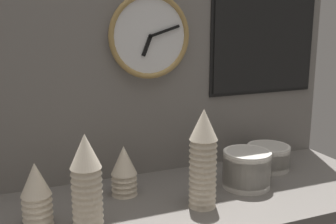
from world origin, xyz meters
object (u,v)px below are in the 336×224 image
object	(u,v)px
bowl_stack_right	(247,168)
cup_stack_center_left	(87,182)
cup_stack_left	(36,194)
menu_board	(265,22)
cup_stack_center_right	(203,159)
cup_stack_center	(124,170)
bowl_stack_far_right	(268,156)
wall_clock	(150,36)

from	to	relation	value
bowl_stack_right	cup_stack_center_left	bearing A→B (deg)	-171.68
cup_stack_left	menu_board	bearing A→B (deg)	15.48
cup_stack_center_right	cup_stack_center	bearing A→B (deg)	138.17
cup_stack_left	cup_stack_center_left	bearing A→B (deg)	-31.44
cup_stack_left	bowl_stack_far_right	bearing A→B (deg)	8.05
cup_stack_center_right	bowl_stack_far_right	xyz separation A→B (cm)	(38.86, 19.76, -10.75)
cup_stack_left	bowl_stack_right	distance (cm)	70.38
bowl_stack_right	bowl_stack_far_right	bearing A→B (deg)	34.02
bowl_stack_right	menu_board	world-z (taller)	menu_board
bowl_stack_far_right	menu_board	size ratio (longest dim) A/B	0.29
cup_stack_center	wall_clock	size ratio (longest dim) A/B	0.56
bowl_stack_far_right	bowl_stack_right	world-z (taller)	bowl_stack_right
cup_stack_center_right	cup_stack_center	distance (cm)	27.89
cup_stack_center	bowl_stack_right	distance (cm)	42.57
bowl_stack_right	menu_board	size ratio (longest dim) A/B	0.29
bowl_stack_far_right	wall_clock	world-z (taller)	wall_clock
cup_stack_left	wall_clock	distance (cm)	65.59
bowl_stack_far_right	wall_clock	xyz separation A→B (cm)	(-44.23, 12.31, 46.56)
cup_stack_center_right	bowl_stack_right	size ratio (longest dim) A/B	1.89
bowl_stack_far_right	wall_clock	size ratio (longest dim) A/B	0.55
cup_stack_center_left	cup_stack_center	world-z (taller)	cup_stack_center_left
bowl_stack_right	cup_stack_center	bearing A→B (deg)	166.30
cup_stack_center_right	bowl_stack_far_right	distance (cm)	44.90
bowl_stack_far_right	cup_stack_center_right	bearing A→B (deg)	-153.05
cup_stack_center_left	wall_clock	world-z (taller)	wall_clock
cup_stack_center	wall_clock	xyz separation A→B (cm)	(14.69, 14.11, 43.09)
cup_stack_left	bowl_stack_far_right	world-z (taller)	cup_stack_left
wall_clock	menu_board	distance (cm)	49.13
menu_board	wall_clock	bearing A→B (deg)	-178.96
bowl_stack_right	wall_clock	xyz separation A→B (cm)	(-26.64, 24.19, 44.75)
cup_stack_left	cup_stack_center	xyz separation A→B (cm)	(29.00, 10.64, -0.91)
cup_stack_left	cup_stack_center_left	size ratio (longest dim) A/B	0.67
cup_stack_center	bowl_stack_far_right	size ratio (longest dim) A/B	1.02
cup_stack_center_left	bowl_stack_far_right	size ratio (longest dim) A/B	1.67
cup_stack_center	bowl_stack_far_right	bearing A→B (deg)	1.75
menu_board	bowl_stack_right	bearing A→B (deg)	-131.61
cup_stack_left	cup_stack_center	distance (cm)	30.91
cup_stack_left	bowl_stack_right	size ratio (longest dim) A/B	1.13
cup_stack_left	menu_board	world-z (taller)	menu_board
bowl_stack_right	cup_stack_left	bearing A→B (deg)	-179.54
bowl_stack_right	wall_clock	bearing A→B (deg)	137.76
bowl_stack_right	wall_clock	distance (cm)	57.42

